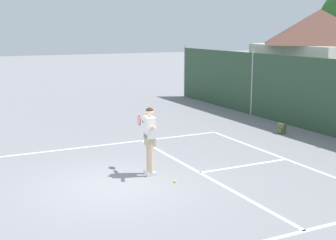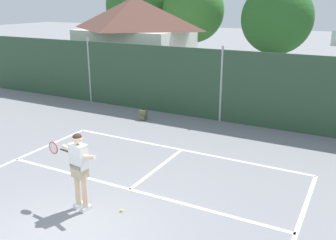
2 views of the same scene
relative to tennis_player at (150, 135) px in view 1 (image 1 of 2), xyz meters
The scene contains 6 objects.
ground_plane 1.69m from the tennis_player, 68.49° to the right, with size 120.00×120.00×0.00m, color gray.
court_markings 1.31m from the tennis_player, 48.92° to the right, with size 8.30×11.10×0.01m.
clubhouse_building 12.82m from the tennis_player, 116.72° to the left, with size 5.83×4.45×4.81m.
tennis_player is the anchor object (origin of this frame).
tennis_ball 1.43m from the tennis_player, 19.56° to the left, with size 0.07×0.07×0.07m, color #CCE033.
backpack_olive 6.95m from the tennis_player, 109.66° to the left, with size 0.29×0.26×0.46m.
Camera 1 is at (10.37, -3.61, 3.88)m, focal length 48.71 mm.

